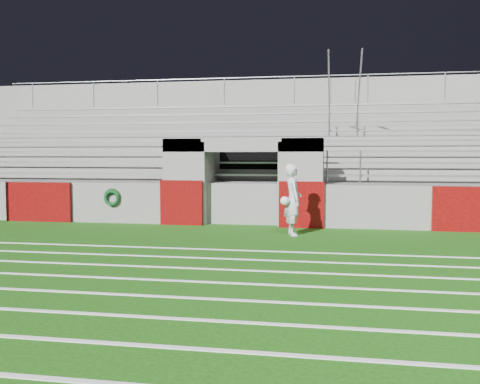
# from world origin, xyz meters

# --- Properties ---
(ground) EXTENTS (90.00, 90.00, 0.00)m
(ground) POSITION_xyz_m (0.00, 0.00, 0.00)
(ground) COLOR #16490C
(ground) RESTS_ON ground
(field_markings) EXTENTS (28.00, 8.09, 0.01)m
(field_markings) POSITION_xyz_m (0.00, -5.00, 0.01)
(field_markings) COLOR white
(field_markings) RESTS_ON ground
(stadium_structure) EXTENTS (26.00, 8.48, 5.42)m
(stadium_structure) POSITION_xyz_m (0.00, 7.97, 1.49)
(stadium_structure) COLOR slate
(stadium_structure) RESTS_ON ground
(goalkeeper_with_ball) EXTENTS (0.64, 0.79, 1.88)m
(goalkeeper_with_ball) POSITION_xyz_m (1.67, 1.45, 0.94)
(goalkeeper_with_ball) COLOR silver
(goalkeeper_with_ball) RESTS_ON ground
(hose_coil) EXTENTS (0.53, 0.15, 0.54)m
(hose_coil) POSITION_xyz_m (-4.02, 2.93, 0.80)
(hose_coil) COLOR #0B390B
(hose_coil) RESTS_ON ground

